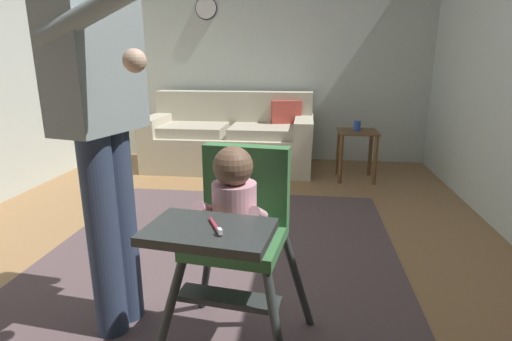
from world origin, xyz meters
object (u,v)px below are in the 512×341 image
couch (231,139)px  side_table (357,144)px  high_chair (236,218)px  toy_ball (111,207)px  adult_standing (103,123)px  sippy_cup (357,126)px  wall_clock (206,8)px

couch → side_table: (1.39, -0.32, 0.05)m
high_chair → toy_ball: size_ratio=4.05×
adult_standing → couch: bearing=103.6°
toy_ball → sippy_cup: (2.01, 1.41, 0.46)m
side_table → wall_clock: (-1.76, 0.80, 1.43)m
high_chair → wall_clock: (-0.98, 3.54, 1.18)m
toy_ball → wall_clock: wall_clock is taller
side_table → wall_clock: 2.41m
wall_clock → high_chair: bearing=-74.6°
sippy_cup → toy_ball: bearing=-145.0°
high_chair → adult_standing: (-0.59, 0.14, 0.34)m
toy_ball → wall_clock: size_ratio=0.87×
adult_standing → sippy_cup: adult_standing is taller
sippy_cup → wall_clock: (-1.75, 0.80, 1.24)m
couch → toy_ball: (-0.63, -1.73, -0.22)m
wall_clock → couch: bearing=-52.5°
sippy_cup → adult_standing: bearing=-117.6°
adult_standing → side_table: bearing=75.3°
high_chair → adult_standing: adult_standing is taller
adult_standing → toy_ball: (-0.65, 1.19, -0.86)m
couch → high_chair: size_ratio=2.04×
couch → toy_ball: couch is taller
side_table → wall_clock: wall_clock is taller
sippy_cup → wall_clock: size_ratio=0.38×
couch → high_chair: high_chair is taller
toy_ball → sippy_cup: bearing=35.0°
couch → adult_standing: (0.02, -2.92, 0.64)m
couch → wall_clock: (-0.37, 0.48, 1.48)m
sippy_cup → side_table: bearing=-0.0°
toy_ball → adult_standing: bearing=-61.2°
couch → wall_clock: size_ratio=7.14×
couch → wall_clock: 1.60m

